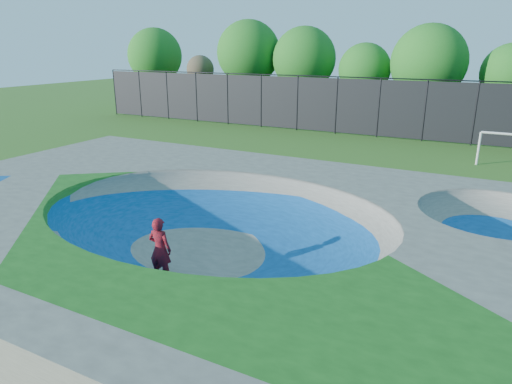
% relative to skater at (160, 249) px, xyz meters
% --- Properties ---
extents(ground, '(120.00, 120.00, 0.00)m').
position_rel_skater_xyz_m(ground, '(0.38, 2.05, -0.89)').
color(ground, '#2F5C19').
rests_on(ground, ground).
extents(skate_deck, '(22.00, 14.00, 1.50)m').
position_rel_skater_xyz_m(skate_deck, '(0.38, 2.05, -0.14)').
color(skate_deck, gray).
rests_on(skate_deck, ground).
extents(skater, '(0.69, 0.49, 1.79)m').
position_rel_skater_xyz_m(skater, '(0.00, 0.00, 0.00)').
color(skater, red).
rests_on(skater, ground).
extents(skateboard, '(0.80, 0.29, 0.05)m').
position_rel_skater_xyz_m(skateboard, '(0.00, 0.00, -0.87)').
color(skateboard, black).
rests_on(skateboard, ground).
extents(soccer_goal, '(2.75, 0.12, 1.81)m').
position_rel_skater_xyz_m(soccer_goal, '(8.26, 17.82, 0.36)').
color(soccer_goal, silver).
rests_on(soccer_goal, ground).
extents(fence, '(48.09, 0.09, 4.04)m').
position_rel_skater_xyz_m(fence, '(0.38, 23.05, 1.20)').
color(fence, black).
rests_on(fence, ground).
extents(treeline, '(52.87, 7.63, 8.31)m').
position_rel_skater_xyz_m(treeline, '(1.24, 28.15, 4.19)').
color(treeline, '#4C3626').
rests_on(treeline, ground).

